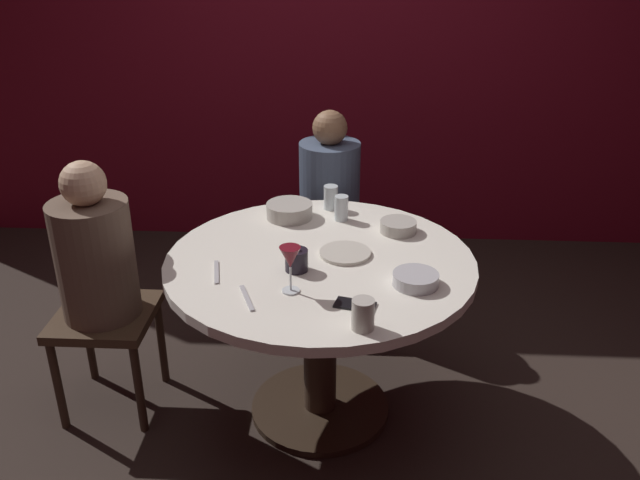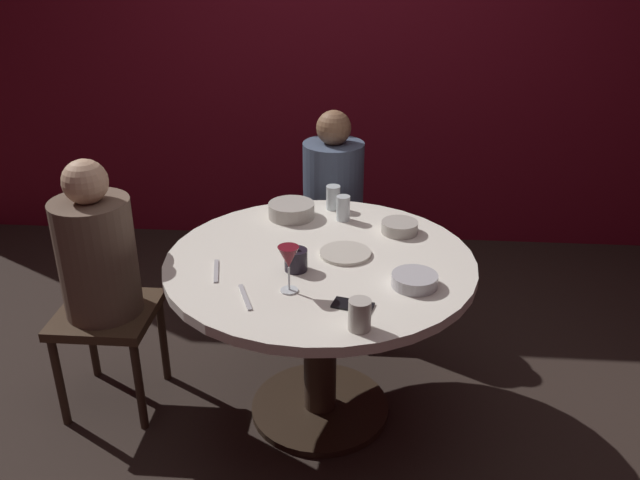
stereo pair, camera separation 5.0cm
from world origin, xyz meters
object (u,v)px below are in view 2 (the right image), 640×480
object	(u,v)px
candle_holder	(296,260)
dinner_plate	(345,253)
wine_glass	(289,259)
bowl_salad_center	(291,210)
bowl_serving_large	(415,280)
cell_phone	(353,305)
cup_near_candle	(343,208)
cup_by_right_diner	(360,315)
cup_by_left_diner	(333,197)
seated_diner_back	(333,192)
dining_table	(320,296)
seated_diner_left	(98,261)
bowl_small_white	(400,227)

from	to	relation	value
candle_holder	dinner_plate	xyz separation A→B (m)	(0.18, 0.14, -0.04)
wine_glass	bowl_salad_center	world-z (taller)	wine_glass
dinner_plate	candle_holder	bearing A→B (deg)	-142.16
wine_glass	bowl_serving_large	size ratio (longest dim) A/B	1.05
cell_phone	bowl_salad_center	bearing A→B (deg)	-143.68
bowl_serving_large	cup_near_candle	size ratio (longest dim) A/B	1.50
dinner_plate	cell_phone	xyz separation A→B (m)	(0.04, -0.39, -0.00)
cup_by_right_diner	bowl_salad_center	bearing A→B (deg)	110.16
candle_holder	cup_by_left_diner	distance (m)	0.62
seated_diner_back	bowl_serving_large	size ratio (longest dim) A/B	6.65
candle_holder	dinner_plate	world-z (taller)	candle_holder
dining_table	candle_holder	size ratio (longest dim) A/B	11.53
candle_holder	wine_glass	xyz separation A→B (m)	(-0.01, -0.16, 0.09)
seated_diner_left	candle_holder	size ratio (longest dim) A/B	10.68
wine_glass	cup_by_left_diner	distance (m)	0.78
dinner_plate	cup_near_candle	size ratio (longest dim) A/B	1.83
cup_near_candle	bowl_salad_center	bearing A→B (deg)	176.72
bowl_small_white	wine_glass	bearing A→B (deg)	-127.41
cell_phone	cup_by_left_diner	size ratio (longest dim) A/B	1.26
cell_phone	bowl_salad_center	xyz separation A→B (m)	(-0.30, 0.75, 0.03)
cell_phone	dining_table	bearing A→B (deg)	-143.74
bowl_salad_center	seated_diner_back	bearing A→B (deg)	71.12
cup_near_candle	cup_by_right_diner	distance (m)	0.88
dinner_plate	cup_by_left_diner	xyz separation A→B (m)	(-0.08, 0.47, 0.05)
dining_table	bowl_small_white	size ratio (longest dim) A/B	7.87
bowl_small_white	cup_by_right_diner	size ratio (longest dim) A/B	1.47
wine_glass	bowl_serving_large	bearing A→B (deg)	9.31
seated_diner_left	cell_phone	bearing A→B (deg)	-18.60
candle_holder	bowl_salad_center	xyz separation A→B (m)	(-0.08, 0.50, -0.01)
bowl_salad_center	cup_near_candle	xyz separation A→B (m)	(0.23, -0.01, 0.02)
wine_glass	bowl_serving_large	distance (m)	0.47
seated_diner_back	dinner_plate	world-z (taller)	seated_diner_back
dining_table	bowl_serving_large	xyz separation A→B (m)	(0.36, -0.19, 0.20)
candle_holder	bowl_small_white	bearing A→B (deg)	42.69
bowl_salad_center	cup_by_left_diner	bearing A→B (deg)	31.92
candle_holder	wine_glass	bearing A→B (deg)	-92.26
bowl_serving_large	bowl_small_white	size ratio (longest dim) A/B	1.08
dining_table	seated_diner_left	world-z (taller)	seated_diner_left
candle_holder	dining_table	bearing A→B (deg)	50.83
seated_diner_back	candle_holder	bearing A→B (deg)	-4.93
cup_by_right_diner	wine_glass	bearing A→B (deg)	138.59
dining_table	bowl_salad_center	bearing A→B (deg)	111.89
dining_table	wine_glass	xyz separation A→B (m)	(-0.09, -0.27, 0.30)
dining_table	seated_diner_left	distance (m)	0.91
cell_phone	bowl_serving_large	xyz separation A→B (m)	(0.22, 0.16, 0.02)
cup_by_left_diner	bowl_small_white	bearing A→B (deg)	-38.85
wine_glass	cup_by_right_diner	distance (m)	0.35
cup_by_right_diner	dinner_plate	bearing A→B (deg)	97.40
bowl_serving_large	bowl_salad_center	xyz separation A→B (m)	(-0.52, 0.59, 0.01)
candle_holder	cup_near_candle	xyz separation A→B (m)	(0.16, 0.48, 0.01)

